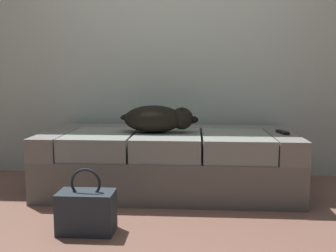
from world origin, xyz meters
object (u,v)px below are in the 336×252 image
object	(u,v)px
couch	(168,161)
dog_dark	(158,119)
tv_remote	(283,132)
handbag	(86,211)

from	to	relation	value
couch	dog_dark	bearing A→B (deg)	-144.89
couch	dog_dark	distance (m)	0.35
couch	tv_remote	size ratio (longest dim) A/B	12.75
dog_dark	tv_remote	world-z (taller)	dog_dark
tv_remote	handbag	bearing A→B (deg)	-160.11
dog_dark	handbag	world-z (taller)	dog_dark
couch	dog_dark	world-z (taller)	dog_dark
tv_remote	couch	bearing A→B (deg)	164.44
dog_dark	couch	bearing A→B (deg)	35.11
tv_remote	handbag	xyz separation A→B (m)	(-1.27, -0.80, -0.35)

